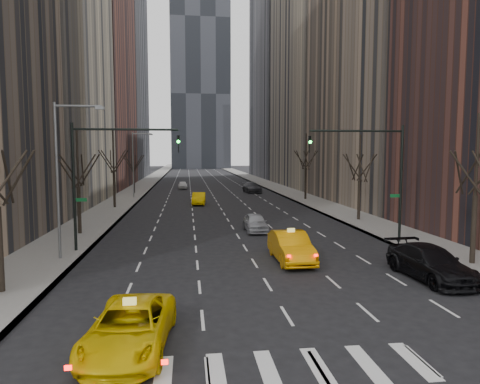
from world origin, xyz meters
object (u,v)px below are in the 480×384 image
object	(u,v)px
silver_sedan_ahead	(255,223)
taxi_sedan	(291,247)
parked_suv_black	(430,263)
taxi_suv	(130,327)

from	to	relation	value
silver_sedan_ahead	taxi_sedan	bearing A→B (deg)	-86.44
taxi_sedan	parked_suv_black	distance (m)	7.41
taxi_suv	silver_sedan_ahead	bearing A→B (deg)	75.08
taxi_suv	taxi_sedan	xyz separation A→B (m)	(7.79, 10.35, 0.12)
taxi_suv	parked_suv_black	bearing A→B (deg)	28.75
taxi_sedan	parked_suv_black	xyz separation A→B (m)	(6.07, -4.26, -0.04)
silver_sedan_ahead	parked_suv_black	distance (m)	15.42
silver_sedan_ahead	taxi_suv	bearing A→B (deg)	-109.48
taxi_sedan	silver_sedan_ahead	distance (m)	9.70
silver_sedan_ahead	parked_suv_black	xyz separation A→B (m)	(6.59, -13.94, 0.10)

